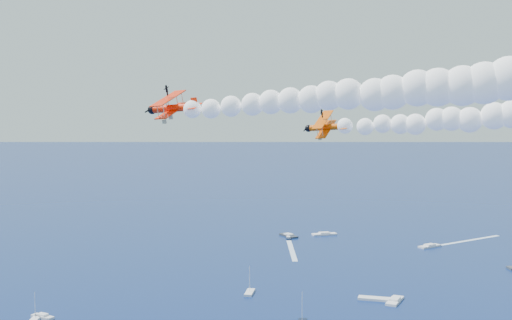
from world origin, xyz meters
The scene contains 5 objects.
biplane_lead centered at (8.22, 23.34, 54.29)m, with size 6.90×7.74×4.66m, color #DB5004, non-canonical shape.
biplane_trail centered at (-1.99, -0.21, 57.34)m, with size 7.44×8.34×5.03m, color #FF2705, non-canonical shape.
smoke_trail_trail centered at (27.04, 8.44, 59.65)m, with size 58.51×21.76×10.80m, color white, non-canonical shape.
spectator_boats centered at (-10.45, 127.93, 0.35)m, with size 224.93×173.37×0.70m.
boat_wakes centered at (-42.53, 133.68, 0.03)m, with size 94.27×208.57×0.04m.
Camera 1 is at (59.27, -68.30, 58.10)m, focal length 47.74 mm.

